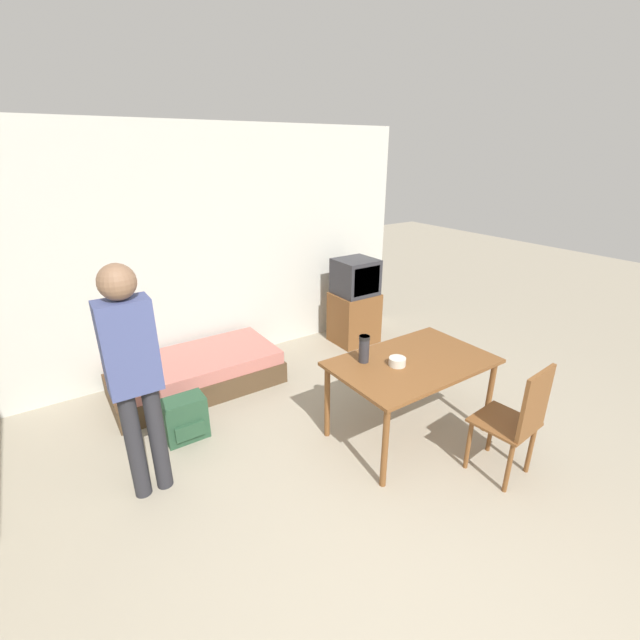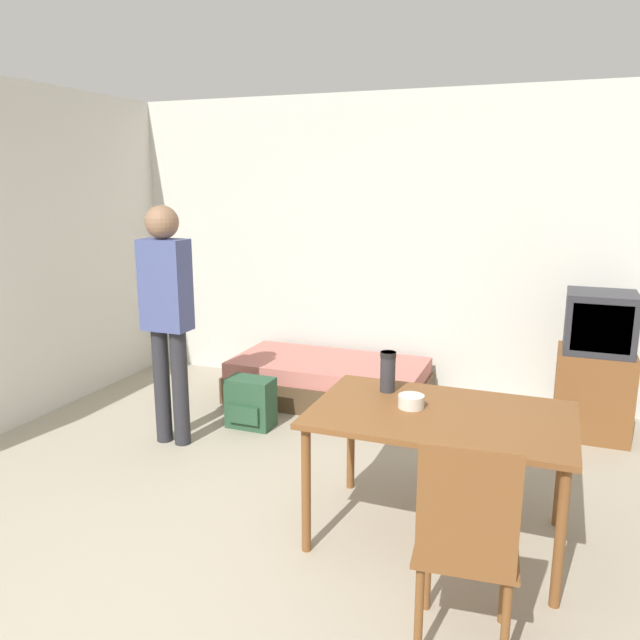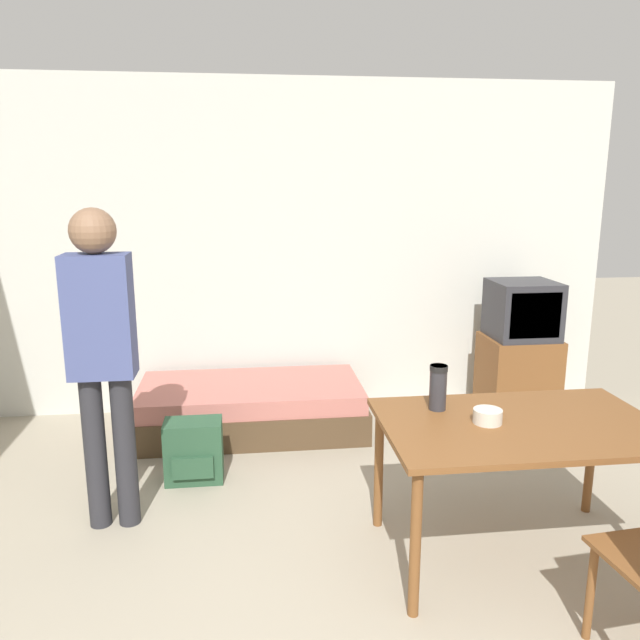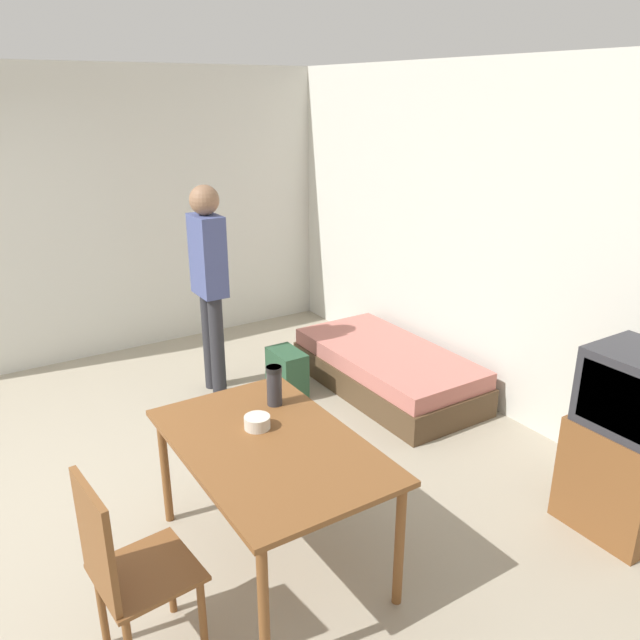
% 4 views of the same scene
% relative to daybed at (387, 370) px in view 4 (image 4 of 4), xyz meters
% --- Properties ---
extents(wall_back, '(5.69, 0.06, 2.70)m').
position_rel_daybed_xyz_m(wall_back, '(0.21, 0.54, 1.16)').
color(wall_back, silver).
rests_on(wall_back, ground_plane).
extents(wall_left, '(0.06, 4.64, 2.70)m').
position_rel_daybed_xyz_m(wall_left, '(-2.16, -1.31, 1.16)').
color(wall_left, silver).
rests_on(wall_left, ground_plane).
extents(daybed, '(1.74, 0.87, 0.38)m').
position_rel_daybed_xyz_m(daybed, '(0.00, 0.00, 0.00)').
color(daybed, '#4C3823').
rests_on(daybed, ground_plane).
extents(tv, '(0.55, 0.49, 1.13)m').
position_rel_daybed_xyz_m(tv, '(2.17, 0.02, 0.36)').
color(tv, brown).
rests_on(tv, ground_plane).
extents(dining_table, '(1.37, 0.87, 0.74)m').
position_rel_daybed_xyz_m(dining_table, '(1.32, -1.84, 0.48)').
color(dining_table, brown).
rests_on(dining_table, ground_plane).
extents(wooden_chair, '(0.46, 0.46, 0.98)m').
position_rel_daybed_xyz_m(wooden_chair, '(1.58, -2.70, 0.36)').
color(wooden_chair, brown).
rests_on(wooden_chair, ground_plane).
extents(person_standing, '(0.34, 0.24, 1.77)m').
position_rel_daybed_xyz_m(person_standing, '(-0.79, -1.27, 0.86)').
color(person_standing, '#28282D').
rests_on(person_standing, ground_plane).
extents(thermos_flask, '(0.09, 0.09, 0.24)m').
position_rel_daybed_xyz_m(thermos_flask, '(0.96, -1.62, 0.69)').
color(thermos_flask, '#2D2D33').
rests_on(thermos_flask, dining_table).
extents(mate_bowl, '(0.14, 0.14, 0.07)m').
position_rel_daybed_xyz_m(mate_bowl, '(1.15, -1.83, 0.59)').
color(mate_bowl, beige).
rests_on(mate_bowl, dining_table).
extents(backpack, '(0.37, 0.25, 0.40)m').
position_rel_daybed_xyz_m(backpack, '(-0.38, -0.79, 0.01)').
color(backpack, '#284C33').
rests_on(backpack, ground_plane).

